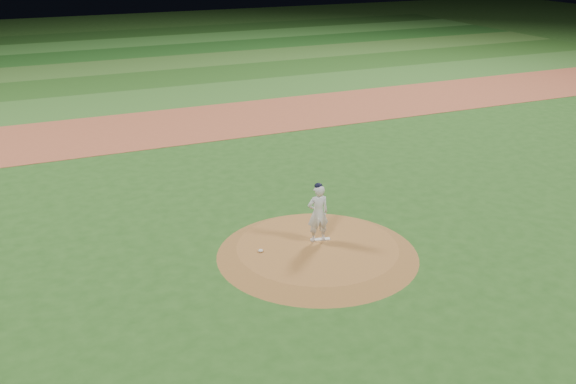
{
  "coord_description": "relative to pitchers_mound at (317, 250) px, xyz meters",
  "views": [
    {
      "loc": [
        -7.01,
        -13.99,
        8.12
      ],
      "look_at": [
        0.0,
        2.0,
        1.1
      ],
      "focal_mm": 40.0,
      "sensor_mm": 36.0,
      "label": 1
    }
  ],
  "objects": [
    {
      "name": "pitching_rubber",
      "position": [
        0.25,
        0.32,
        0.14
      ],
      "size": [
        0.56,
        0.27,
        0.03
      ],
      "primitive_type": "cube",
      "rotation": [
        0.0,
        0.0,
        -0.27
      ],
      "color": "silver",
      "rests_on": "pitchers_mound"
    },
    {
      "name": "pitchers_mound",
      "position": [
        0.0,
        0.0,
        0.0
      ],
      "size": [
        5.5,
        5.5,
        0.25
      ],
      "primitive_type": "cone",
      "color": "#96612E",
      "rests_on": "ground"
    },
    {
      "name": "outfield_stripe_2",
      "position": [
        0.0,
        29.5,
        -0.12
      ],
      "size": [
        70.0,
        5.0,
        0.02
      ],
      "primitive_type": "cube",
      "color": "#396725",
      "rests_on": "ground"
    },
    {
      "name": "outfield_stripe_4",
      "position": [
        0.0,
        39.5,
        -0.12
      ],
      "size": [
        70.0,
        5.0,
        0.02
      ],
      "primitive_type": "cube",
      "color": "#347229",
      "rests_on": "ground"
    },
    {
      "name": "outfield_stripe_3",
      "position": [
        0.0,
        34.5,
        -0.12
      ],
      "size": [
        70.0,
        5.0,
        0.02
      ],
      "primitive_type": "cube",
      "color": "#1D4F19",
      "rests_on": "ground"
    },
    {
      "name": "rosin_bag",
      "position": [
        -1.54,
        0.3,
        0.16
      ],
      "size": [
        0.13,
        0.13,
        0.07
      ],
      "primitive_type": "ellipsoid",
      "color": "silver",
      "rests_on": "pitchers_mound"
    },
    {
      "name": "pitcher_on_mound",
      "position": [
        0.14,
        0.3,
        0.97
      ],
      "size": [
        0.64,
        0.45,
        1.71
      ],
      "color": "silver",
      "rests_on": "pitchers_mound"
    },
    {
      "name": "ground",
      "position": [
        0.0,
        0.0,
        -0.12
      ],
      "size": [
        120.0,
        120.0,
        0.0
      ],
      "primitive_type": "plane",
      "color": "#25511A",
      "rests_on": "ground"
    },
    {
      "name": "outfield_stripe_1",
      "position": [
        0.0,
        24.5,
        -0.12
      ],
      "size": [
        70.0,
        5.0,
        0.02
      ],
      "primitive_type": "cube",
      "color": "#234F19",
      "rests_on": "ground"
    },
    {
      "name": "outfield_stripe_5",
      "position": [
        0.0,
        44.5,
        -0.12
      ],
      "size": [
        70.0,
        5.0,
        0.02
      ],
      "primitive_type": "cube",
      "color": "#1C4616",
      "rests_on": "ground"
    },
    {
      "name": "infield_dirt_band",
      "position": [
        0.0,
        14.0,
        -0.12
      ],
      "size": [
        70.0,
        6.0,
        0.02
      ],
      "primitive_type": "cube",
      "color": "#A14E32",
      "rests_on": "ground"
    },
    {
      "name": "outfield_stripe_0",
      "position": [
        0.0,
        19.5,
        -0.12
      ],
      "size": [
        70.0,
        5.0,
        0.02
      ],
      "primitive_type": "cube",
      "color": "#346625",
      "rests_on": "ground"
    }
  ]
}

